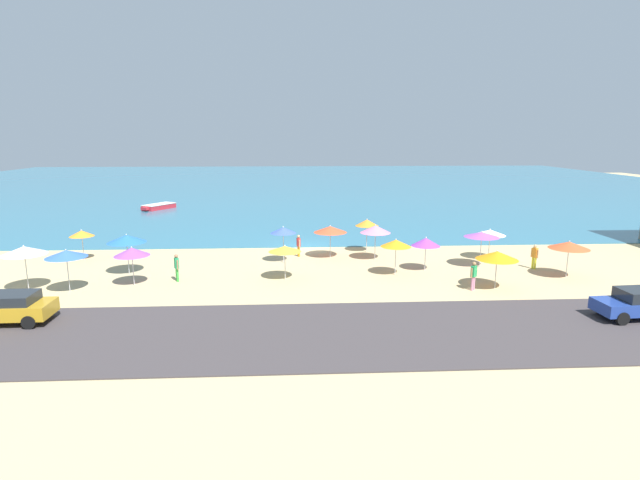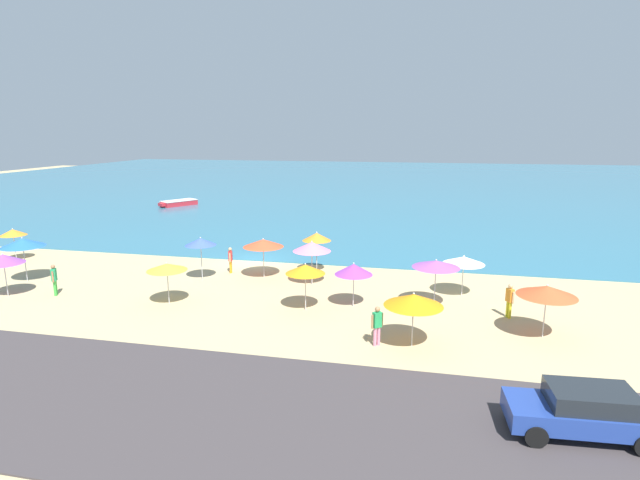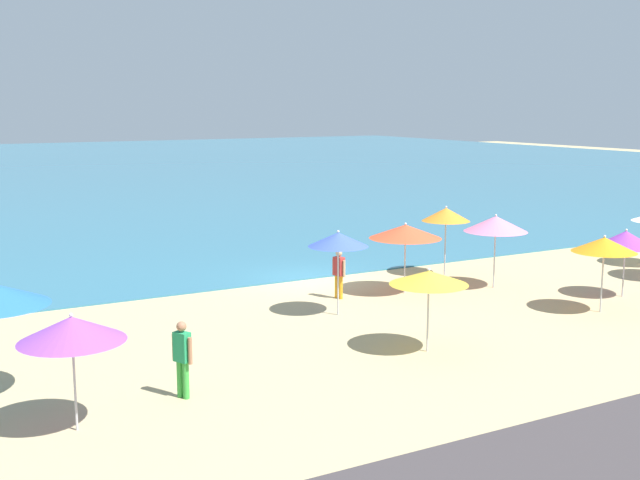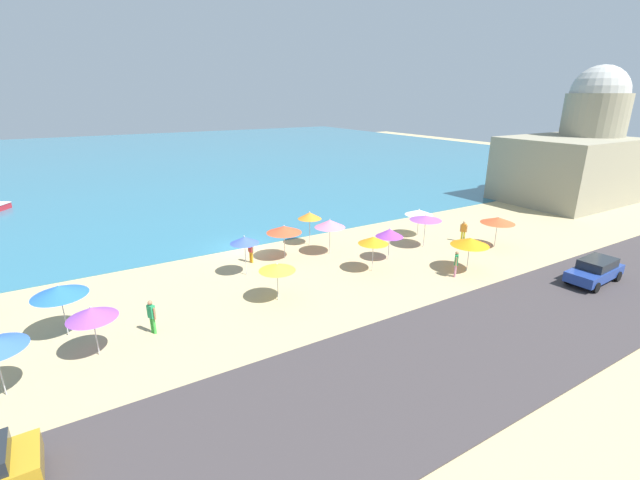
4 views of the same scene
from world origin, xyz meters
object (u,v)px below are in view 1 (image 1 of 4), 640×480
bather_1 (299,244)px  bather_3 (177,266)px  beach_umbrella_8 (285,249)px  beach_umbrella_15 (283,230)px  beach_umbrella_11 (569,245)px  parked_car_0 (640,303)px  beach_umbrella_4 (396,243)px  beach_umbrella_9 (490,232)px  bather_2 (535,255)px  beach_umbrella_14 (82,233)px  parked_car_1 (7,307)px  beach_umbrella_7 (330,229)px  beach_umbrella_10 (66,254)px  skiff_nearshore (159,206)px  beach_umbrella_2 (375,229)px  beach_umbrella_13 (367,223)px  beach_umbrella_1 (482,235)px  beach_umbrella_3 (426,242)px  beach_umbrella_0 (497,255)px  beach_umbrella_6 (24,250)px  beach_umbrella_5 (127,239)px  bather_0 (474,274)px

bather_1 → bather_3: size_ratio=0.95×
beach_umbrella_8 → beach_umbrella_15: bearing=92.2°
beach_umbrella_11 → parked_car_0: bearing=-93.4°
beach_umbrella_4 → bather_3: bearing=-177.2°
beach_umbrella_9 → bather_2: beach_umbrella_9 is taller
beach_umbrella_14 → parked_car_1: (1.56, -12.78, -1.12)m
beach_umbrella_9 → beach_umbrella_11: bearing=-58.6°
beach_umbrella_7 → beach_umbrella_15: (-3.42, -1.35, 0.21)m
beach_umbrella_10 → skiff_nearshore: size_ratio=0.56×
beach_umbrella_2 → beach_umbrella_13: 2.45m
beach_umbrella_15 → parked_car_1: 17.23m
beach_umbrella_8 → bather_2: size_ratio=1.32×
beach_umbrella_1 → skiff_nearshore: (-29.35, 29.06, -1.90)m
beach_umbrella_15 → bather_1: size_ratio=1.60×
beach_umbrella_4 → beach_umbrella_10: 19.71m
bather_1 → skiff_nearshore: bather_1 is taller
beach_umbrella_1 → parked_car_0: size_ratio=0.59×
parked_car_0 → beach_umbrella_3: bearing=130.5°
beach_umbrella_10 → beach_umbrella_14: size_ratio=1.13×
beach_umbrella_10 → bather_1: beach_umbrella_10 is taller
beach_umbrella_8 → beach_umbrella_14: bearing=158.3°
bather_2 → skiff_nearshore: (-32.81, 29.78, -0.58)m
beach_umbrella_0 → beach_umbrella_9: size_ratio=1.08×
beach_umbrella_7 → parked_car_1: 20.71m
beach_umbrella_9 → beach_umbrella_11: size_ratio=0.90×
parked_car_1 → beach_umbrella_3: bearing=20.9°
beach_umbrella_1 → beach_umbrella_11: (4.57, -2.82, -0.17)m
beach_umbrella_0 → bather_1: 14.45m
beach_umbrella_6 → beach_umbrella_3: bearing=7.2°
beach_umbrella_4 → beach_umbrella_8: (-7.11, -0.61, -0.15)m
beach_umbrella_1 → bather_1: bearing=163.3°
beach_umbrella_8 → beach_umbrella_13: (6.20, 7.22, 0.35)m
beach_umbrella_2 → beach_umbrella_6: bearing=-163.9°
beach_umbrella_2 → beach_umbrella_14: (-21.19, 1.07, -0.30)m
beach_umbrella_8 → beach_umbrella_7: bearing=60.0°
beach_umbrella_10 → skiff_nearshore: bearing=96.1°
beach_umbrella_2 → beach_umbrella_9: bearing=-1.3°
beach_umbrella_4 → skiff_nearshore: 38.54m
beach_umbrella_5 → beach_umbrella_14: beach_umbrella_5 is taller
beach_umbrella_5 → beach_umbrella_10: bearing=-120.8°
skiff_nearshore → bather_2: bearing=-42.2°
beach_umbrella_14 → bather_1: 15.69m
beach_umbrella_1 → beach_umbrella_4: bearing=-164.4°
bather_0 → skiff_nearshore: bather_0 is taller
beach_umbrella_4 → beach_umbrella_7: (-3.85, 5.03, 0.01)m
beach_umbrella_5 → beach_umbrella_11: 28.27m
beach_umbrella_5 → bather_3: beach_umbrella_5 is taller
beach_umbrella_4 → beach_umbrella_5: 17.39m
beach_umbrella_2 → beach_umbrella_11: (11.48, -5.25, -0.17)m
beach_umbrella_15 → beach_umbrella_7: bearing=21.5°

